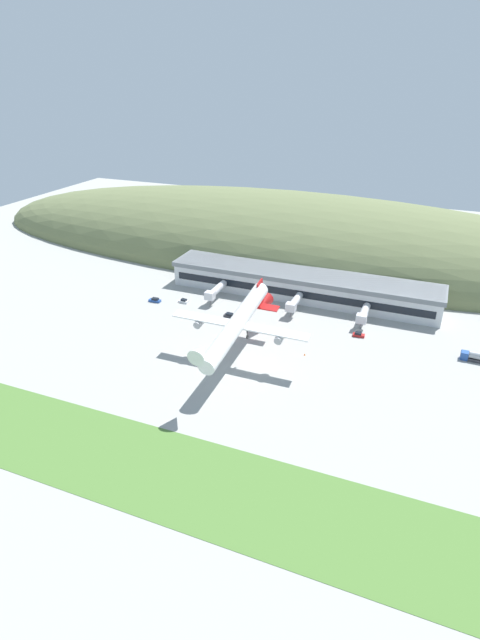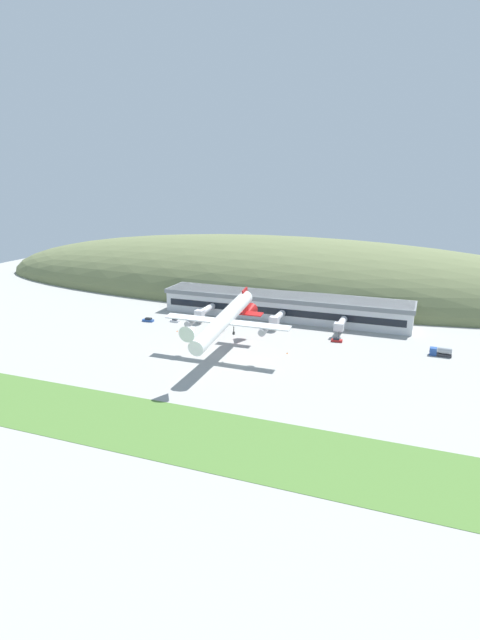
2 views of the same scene
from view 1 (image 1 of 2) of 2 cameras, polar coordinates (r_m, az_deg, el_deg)
The scene contains 15 objects.
ground_plane at distance 146.24m, azimuth 2.13°, elevation -5.48°, with size 435.25×435.25×0.00m, color #9E9E99.
grass_strip_foreground at distance 112.29m, azimuth -6.69°, elevation -17.43°, with size 391.73×25.18×0.08m, color #4C7533.
hill_backdrop at distance 240.96m, azimuth 5.92°, elevation 7.74°, with size 332.84×88.53×54.73m, color #667047.
terminal_building at distance 190.46m, azimuth 7.10°, elevation 4.19°, with size 102.34×16.60×9.71m.
jetway_0 at distance 186.57m, azimuth -2.83°, elevation 3.37°, with size 3.38×14.22×5.43m.
jetway_1 at distance 177.66m, azimuth 6.21°, elevation 1.99°, with size 3.38×12.53×5.43m.
jetway_2 at distance 173.54m, azimuth 13.93°, elevation 0.69°, with size 3.38×12.24×5.43m.
cargo_airplane at distance 142.48m, azimuth -0.26°, elevation -0.40°, with size 41.83×52.19×12.28m.
service_car_0 at distance 166.91m, azimuth 13.40°, elevation -1.64°, with size 3.90×2.02×1.48m.
service_car_1 at distance 187.17m, azimuth -6.47°, elevation 2.16°, with size 3.76×1.90×1.42m.
service_car_2 at distance 189.34m, azimuth -9.70°, elevation 2.25°, with size 4.61×2.01×1.52m.
service_car_3 at distance 174.81m, azimuth -1.17°, elevation 0.51°, with size 4.46×2.12×1.57m.
fuel_truck at distance 164.24m, azimuth 25.10°, elevation -3.78°, with size 6.92×2.57×3.14m.
traffic_cone_0 at distance 153.40m, azimuth 7.41°, elevation -3.91°, with size 0.52×0.52×0.58m.
traffic_cone_1 at distance 175.25m, azimuth -6.19°, elevation 0.28°, with size 0.52×0.52×0.58m.
Camera 1 is at (41.78, -116.44, 78.00)m, focal length 28.00 mm.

